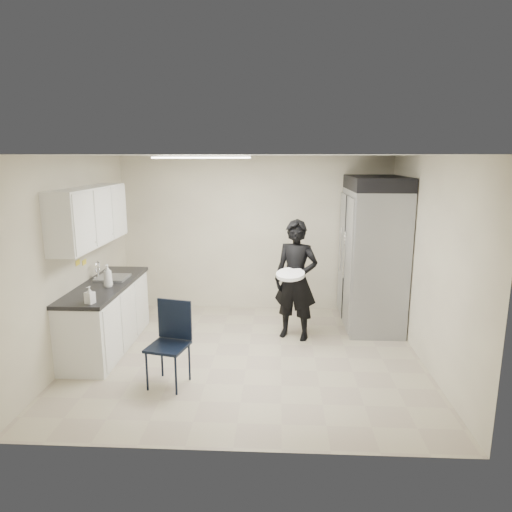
# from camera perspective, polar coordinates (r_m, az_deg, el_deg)

# --- Properties ---
(floor) EXTENTS (4.50, 4.50, 0.00)m
(floor) POSITION_cam_1_polar(r_m,az_deg,el_deg) (6.18, -1.02, -12.38)
(floor) COLOR tan
(floor) RESTS_ON ground
(ceiling) EXTENTS (4.50, 4.50, 0.00)m
(ceiling) POSITION_cam_1_polar(r_m,az_deg,el_deg) (5.62, -1.13, 12.50)
(ceiling) COLOR silver
(ceiling) RESTS_ON back_wall
(back_wall) EXTENTS (4.50, 0.00, 4.50)m
(back_wall) POSITION_cam_1_polar(r_m,az_deg,el_deg) (7.72, -0.05, 2.76)
(back_wall) COLOR beige
(back_wall) RESTS_ON floor
(left_wall) EXTENTS (0.00, 4.00, 4.00)m
(left_wall) POSITION_cam_1_polar(r_m,az_deg,el_deg) (6.33, -21.86, -0.28)
(left_wall) COLOR beige
(left_wall) RESTS_ON floor
(right_wall) EXTENTS (0.00, 4.00, 4.00)m
(right_wall) POSITION_cam_1_polar(r_m,az_deg,el_deg) (6.04, 20.74, -0.75)
(right_wall) COLOR beige
(right_wall) RESTS_ON floor
(ceiling_panel) EXTENTS (1.20, 0.60, 0.02)m
(ceiling_panel) POSITION_cam_1_polar(r_m,az_deg,el_deg) (6.08, -6.63, 12.12)
(ceiling_panel) COLOR white
(ceiling_panel) RESTS_ON ceiling
(lower_counter) EXTENTS (0.60, 1.90, 0.86)m
(lower_counter) POSITION_cam_1_polar(r_m,az_deg,el_deg) (6.62, -18.16, -7.30)
(lower_counter) COLOR silver
(lower_counter) RESTS_ON floor
(countertop) EXTENTS (0.64, 1.95, 0.05)m
(countertop) POSITION_cam_1_polar(r_m,az_deg,el_deg) (6.48, -18.42, -3.51)
(countertop) COLOR black
(countertop) RESTS_ON lower_counter
(sink) EXTENTS (0.42, 0.40, 0.14)m
(sink) POSITION_cam_1_polar(r_m,az_deg,el_deg) (6.70, -17.49, -3.06)
(sink) COLOR gray
(sink) RESTS_ON countertop
(faucet) EXTENTS (0.02, 0.02, 0.24)m
(faucet) POSITION_cam_1_polar(r_m,az_deg,el_deg) (6.74, -19.17, -1.78)
(faucet) COLOR silver
(faucet) RESTS_ON countertop
(upper_cabinets) EXTENTS (0.35, 1.80, 0.75)m
(upper_cabinets) POSITION_cam_1_polar(r_m,az_deg,el_deg) (6.35, -20.05, 4.73)
(upper_cabinets) COLOR silver
(upper_cabinets) RESTS_ON left_wall
(towel_dispenser) EXTENTS (0.22, 0.30, 0.35)m
(towel_dispenser) POSITION_cam_1_polar(r_m,az_deg,el_deg) (7.46, -17.01, 4.37)
(towel_dispenser) COLOR black
(towel_dispenser) RESTS_ON left_wall
(notice_sticker_left) EXTENTS (0.00, 0.12, 0.07)m
(notice_sticker_left) POSITION_cam_1_polar(r_m,az_deg,el_deg) (6.43, -21.39, -0.78)
(notice_sticker_left) COLOR yellow
(notice_sticker_left) RESTS_ON left_wall
(notice_sticker_right) EXTENTS (0.00, 0.12, 0.07)m
(notice_sticker_right) POSITION_cam_1_polar(r_m,az_deg,el_deg) (6.61, -20.66, -0.73)
(notice_sticker_right) COLOR yellow
(notice_sticker_right) RESTS_ON left_wall
(commercial_fridge) EXTENTS (0.80, 1.35, 2.10)m
(commercial_fridge) POSITION_cam_1_polar(r_m,az_deg,el_deg) (7.19, 14.37, -0.37)
(commercial_fridge) COLOR gray
(commercial_fridge) RESTS_ON floor
(fridge_compressor) EXTENTS (0.80, 1.35, 0.20)m
(fridge_compressor) POSITION_cam_1_polar(r_m,az_deg,el_deg) (7.04, 14.87, 8.80)
(fridge_compressor) COLOR black
(fridge_compressor) RESTS_ON commercial_fridge
(folding_chair) EXTENTS (0.50, 0.50, 0.94)m
(folding_chair) POSITION_cam_1_polar(r_m,az_deg,el_deg) (5.37, -10.98, -11.08)
(folding_chair) COLOR black
(folding_chair) RESTS_ON floor
(man_tuxedo) EXTENTS (0.74, 0.61, 1.73)m
(man_tuxedo) POSITION_cam_1_polar(r_m,az_deg,el_deg) (6.52, 5.00, -3.02)
(man_tuxedo) COLOR black
(man_tuxedo) RESTS_ON floor
(bucket_lid) EXTENTS (0.50, 0.50, 0.05)m
(bucket_lid) POSITION_cam_1_polar(r_m,az_deg,el_deg) (6.25, 4.33, -2.32)
(bucket_lid) COLOR silver
(bucket_lid) RESTS_ON man_tuxedo
(soap_bottle_a) EXTENTS (0.12, 0.12, 0.30)m
(soap_bottle_a) POSITION_cam_1_polar(r_m,az_deg,el_deg) (6.27, -18.05, -2.34)
(soap_bottle_a) COLOR white
(soap_bottle_a) RESTS_ON countertop
(soap_bottle_b) EXTENTS (0.12, 0.12, 0.21)m
(soap_bottle_b) POSITION_cam_1_polar(r_m,az_deg,el_deg) (5.65, -20.07, -4.59)
(soap_bottle_b) COLOR silver
(soap_bottle_b) RESTS_ON countertop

